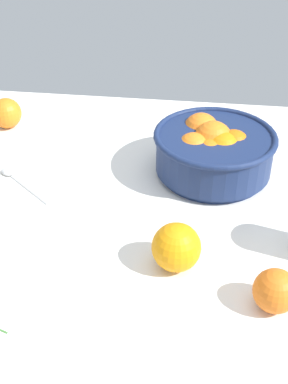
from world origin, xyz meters
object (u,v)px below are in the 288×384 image
at_px(fruit_bowl, 213,150).
at_px(loose_orange_2, 275,291).
at_px(loose_orange_1, 6,113).
at_px(spoon, 17,179).
at_px(loose_orange_4, 176,247).

distance_m(fruit_bowl, loose_orange_2, 0.36).
bearing_deg(fruit_bowl, loose_orange_1, 163.97).
height_order(loose_orange_2, spoon, loose_orange_2).
xyz_separation_m(fruit_bowl, spoon, (-0.38, -0.08, -0.05)).
relative_size(loose_orange_1, loose_orange_4, 0.89).
bearing_deg(spoon, loose_orange_4, -30.99).
distance_m(fruit_bowl, loose_orange_4, 0.28).
bearing_deg(loose_orange_2, loose_orange_1, 139.93).
distance_m(loose_orange_4, spoon, 0.39).
height_order(fruit_bowl, loose_orange_2, fruit_bowl).
bearing_deg(loose_orange_2, loose_orange_4, 155.47).
relative_size(loose_orange_1, loose_orange_2, 1.07).
xyz_separation_m(loose_orange_2, loose_orange_4, (-0.15, 0.07, 0.01)).
xyz_separation_m(fruit_bowl, loose_orange_2, (0.10, -0.35, -0.02)).
bearing_deg(fruit_bowl, loose_orange_2, -74.34).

